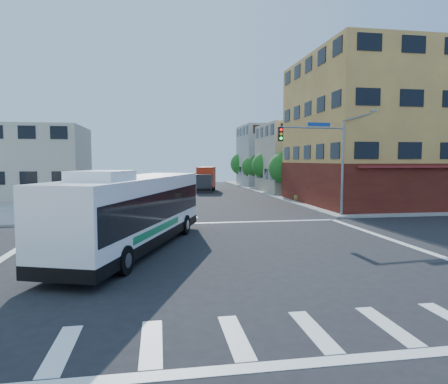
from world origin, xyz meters
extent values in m
plane|color=black|center=(0.00, 0.00, 0.00)|extent=(120.00, 120.00, 0.00)
cube|color=gray|center=(35.00, 35.00, 0.07)|extent=(50.00, 50.00, 0.15)
cube|color=gold|center=(20.00, 18.50, 7.00)|extent=(18.00, 15.00, 14.00)
cube|color=#5B2114|center=(20.00, 18.50, 2.00)|extent=(18.09, 15.08, 4.00)
cube|color=maroon|center=(20.00, 11.40, 3.60)|extent=(16.00, 1.60, 0.51)
cube|color=tan|center=(17.00, 34.00, 4.50)|extent=(12.00, 10.00, 9.00)
cube|color=#A1A19C|center=(17.00, 48.00, 5.00)|extent=(12.00, 10.00, 10.00)
cube|color=beige|center=(-17.00, 30.00, 4.00)|extent=(12.00, 10.00, 8.00)
cylinder|color=gray|center=(10.80, 10.80, 3.50)|extent=(0.18, 0.18, 7.00)
cylinder|color=gray|center=(8.30, 10.55, 6.60)|extent=(5.01, 0.62, 0.12)
cube|color=black|center=(5.80, 10.30, 6.10)|extent=(0.32, 0.30, 1.00)
sphere|color=#FF0C0C|center=(5.80, 10.13, 6.40)|extent=(0.20, 0.20, 0.20)
sphere|color=yellow|center=(5.80, 10.13, 6.10)|extent=(0.20, 0.20, 0.20)
sphere|color=#19FF33|center=(5.80, 10.13, 5.80)|extent=(0.20, 0.20, 0.20)
cube|color=navy|center=(8.80, 10.60, 6.85)|extent=(1.80, 0.22, 0.28)
cube|color=gray|center=(13.30, 11.05, 8.00)|extent=(0.50, 0.22, 0.14)
cylinder|color=#352213|center=(11.80, 28.00, 0.96)|extent=(0.28, 0.28, 1.92)
sphere|color=#1D611B|center=(11.80, 28.00, 3.37)|extent=(3.60, 3.60, 3.60)
sphere|color=#1D611B|center=(12.20, 27.70, 4.27)|extent=(2.52, 2.52, 2.52)
cylinder|color=#352213|center=(11.80, 36.00, 1.00)|extent=(0.28, 0.28, 1.99)
sphere|color=#1D611B|center=(11.80, 36.00, 3.51)|extent=(3.80, 3.80, 3.80)
sphere|color=#1D611B|center=(12.20, 35.70, 4.46)|extent=(2.66, 2.66, 2.66)
cylinder|color=#352213|center=(11.80, 44.00, 0.94)|extent=(0.28, 0.28, 1.89)
sphere|color=#1D611B|center=(11.80, 44.00, 3.25)|extent=(3.40, 3.40, 3.40)
sphere|color=#1D611B|center=(12.20, 43.70, 4.10)|extent=(2.38, 2.38, 2.38)
cylinder|color=#352213|center=(11.80, 52.00, 1.01)|extent=(0.28, 0.28, 2.03)
sphere|color=#1D611B|center=(11.80, 52.00, 3.63)|extent=(4.00, 4.00, 4.00)
sphere|color=#1D611B|center=(12.20, 51.70, 4.63)|extent=(2.80, 2.80, 2.80)
cube|color=black|center=(-3.91, 2.08, 0.59)|extent=(6.94, 13.17, 0.49)
cube|color=white|center=(-3.91, 2.08, 1.92)|extent=(6.91, 13.14, 3.08)
cube|color=black|center=(-3.91, 2.08, 2.11)|extent=(6.84, 12.79, 1.35)
cube|color=black|center=(-1.77, 8.13, 2.00)|extent=(2.41, 0.91, 1.46)
cube|color=#E5590C|center=(-1.76, 8.16, 3.08)|extent=(1.97, 0.74, 0.30)
cube|color=white|center=(-3.91, 2.08, 3.39)|extent=(6.78, 12.87, 0.13)
cube|color=white|center=(-4.99, -0.97, 3.65)|extent=(2.61, 2.88, 0.39)
cube|color=#0E7C43|center=(-5.40, 2.04, 1.13)|extent=(2.00, 5.61, 0.30)
cube|color=#0E7C43|center=(-2.78, 1.11, 1.13)|extent=(2.00, 5.61, 0.30)
cylinder|color=black|center=(-3.74, 6.42, 0.56)|extent=(0.68, 1.17, 1.12)
cylinder|color=#99999E|center=(-3.89, 6.47, 0.56)|extent=(0.23, 0.54, 0.56)
cylinder|color=black|center=(-1.31, 5.56, 0.56)|extent=(0.68, 1.17, 1.12)
cylinder|color=#99999E|center=(-1.17, 5.51, 0.56)|extent=(0.23, 0.54, 0.56)
cylinder|color=black|center=(-6.51, -1.40, 0.56)|extent=(0.68, 1.17, 1.12)
cylinder|color=#99999E|center=(-6.65, -1.35, 0.56)|extent=(0.23, 0.54, 0.56)
cylinder|color=black|center=(-4.07, -2.26, 0.56)|extent=(0.68, 1.17, 1.12)
cylinder|color=#99999E|center=(-3.93, -2.31, 0.56)|extent=(0.23, 0.54, 0.56)
cube|color=#242429|center=(3.06, 34.55, 1.20)|extent=(2.51, 2.44, 2.40)
cube|color=black|center=(2.88, 33.69, 1.57)|extent=(1.91, 0.49, 0.92)
cube|color=red|center=(3.82, 37.98, 1.94)|extent=(3.28, 5.53, 2.77)
cube|color=black|center=(3.58, 36.90, 0.51)|extent=(3.57, 7.66, 0.28)
cylinder|color=black|center=(2.16, 34.94, 0.46)|extent=(0.45, 0.96, 0.92)
cylinder|color=black|center=(4.05, 34.52, 0.46)|extent=(0.45, 0.96, 0.92)
cylinder|color=black|center=(2.73, 37.56, 0.46)|extent=(0.45, 0.96, 0.92)
cylinder|color=black|center=(4.63, 37.14, 0.46)|extent=(0.45, 0.96, 0.92)
cylinder|color=black|center=(3.23, 39.82, 0.46)|extent=(0.45, 0.96, 0.92)
cylinder|color=black|center=(5.12, 39.40, 0.46)|extent=(0.45, 0.96, 0.92)
imported|color=gold|center=(11.86, 22.75, 0.73)|extent=(2.21, 4.44, 1.45)
camera|label=1|loc=(-2.79, -17.17, 4.26)|focal=32.00mm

